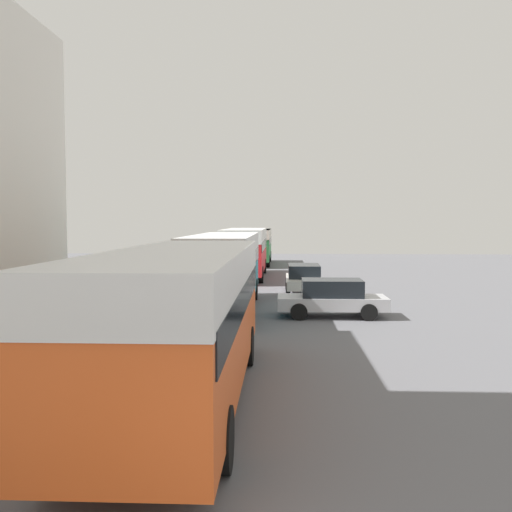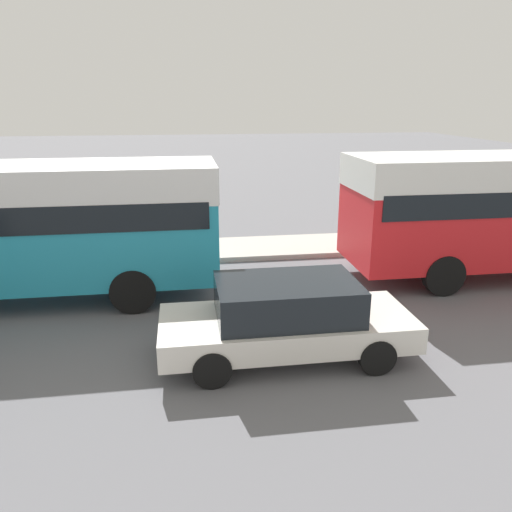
{
  "view_description": "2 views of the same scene",
  "coord_description": "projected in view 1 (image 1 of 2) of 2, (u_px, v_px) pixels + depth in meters",
  "views": [
    {
      "loc": [
        0.47,
        -3.38,
        3.74
      ],
      "look_at": [
        -0.87,
        26.21,
        1.88
      ],
      "focal_mm": 40.0,
      "sensor_mm": 36.0,
      "label": 1
    },
    {
      "loc": [
        9.63,
        24.31,
        4.49
      ],
      "look_at": [
        -0.66,
        25.85,
        1.22
      ],
      "focal_mm": 35.0,
      "sensor_mm": 36.0,
      "label": 2
    }
  ],
  "objects": [
    {
      "name": "bus_following",
      "position": [
        224.0,
        261.0,
        23.58
      ],
      "size": [
        2.52,
        10.06,
        3.14
      ],
      "color": "teal",
      "rests_on": "ground_plane"
    },
    {
      "name": "pedestrian_near_curb",
      "position": [
        131.0,
        300.0,
        18.68
      ],
      "size": [
        0.37,
        0.37,
        1.87
      ],
      "color": "#232838",
      "rests_on": "sidewalk"
    },
    {
      "name": "bus_lead",
      "position": [
        180.0,
        304.0,
        11.51
      ],
      "size": [
        2.63,
        10.22,
        3.15
      ],
      "color": "#EA5B23",
      "rests_on": "ground_plane"
    },
    {
      "name": "car_crossing",
      "position": [
        332.0,
        297.0,
        22.03
      ],
      "size": [
        4.19,
        1.85,
        1.45
      ],
      "rotation": [
        0.0,
        0.0,
        1.57
      ],
      "color": "#B7B7BC",
      "rests_on": "ground_plane"
    },
    {
      "name": "bus_third_in_line",
      "position": [
        245.0,
        246.0,
        36.97
      ],
      "size": [
        2.56,
        10.05,
        3.18
      ],
      "color": "red",
      "rests_on": "ground_plane"
    },
    {
      "name": "car_far_curb",
      "position": [
        304.0,
        278.0,
        29.49
      ],
      "size": [
        1.88,
        4.52,
        1.45
      ],
      "color": "silver",
      "rests_on": "ground_plane"
    },
    {
      "name": "bus_rear",
      "position": [
        255.0,
        242.0,
        48.07
      ],
      "size": [
        2.67,
        9.2,
        2.97
      ],
      "color": "#2D8447",
      "rests_on": "ground_plane"
    }
  ]
}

